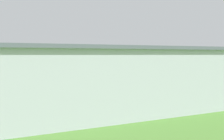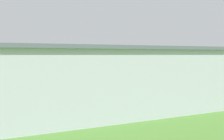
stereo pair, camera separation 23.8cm
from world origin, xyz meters
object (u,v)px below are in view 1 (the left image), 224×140
object	(u,v)px
biplane	(108,62)
person_at_fence_line	(195,85)
windsock	(74,55)
hangar	(154,77)
person_by_parked_cars	(186,83)
person_watching_takeoff	(5,92)

from	to	relation	value
biplane	person_at_fence_line	xyz separation A→B (m)	(-5.89, 22.73, -3.83)
person_at_fence_line	windsock	distance (m)	27.29
hangar	windsock	world-z (taller)	hangar
person_at_fence_line	person_by_parked_cars	bearing A→B (deg)	-108.06
hangar	windsock	bearing A→B (deg)	-96.85
person_by_parked_cars	hangar	bearing A→B (deg)	40.25
windsock	person_by_parked_cars	bearing A→B (deg)	128.99
hangar	person_watching_takeoff	size ratio (longest dim) A/B	23.42
person_watching_takeoff	windsock	world-z (taller)	windsock
person_watching_takeoff	biplane	bearing A→B (deg)	-144.75
person_at_fence_line	person_watching_takeoff	bearing A→B (deg)	-6.88
person_watching_takeoff	person_by_parked_cars	world-z (taller)	person_watching_takeoff
person_by_parked_cars	windsock	size ratio (longest dim) A/B	0.24
hangar	person_at_fence_line	xyz separation A→B (m)	(-18.43, -12.90, -2.76)
person_at_fence_line	person_watching_takeoff	xyz separation A→B (m)	(32.51, -3.92, 0.05)
person_by_parked_cars	windsock	world-z (taller)	windsock
hangar	windsock	distance (m)	35.97
biplane	person_watching_takeoff	distance (m)	32.81
person_by_parked_cars	windsock	distance (m)	25.00
person_watching_takeoff	hangar	bearing A→B (deg)	129.92
biplane	person_by_parked_cars	distance (m)	20.64
biplane	person_at_fence_line	bearing A→B (deg)	104.54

